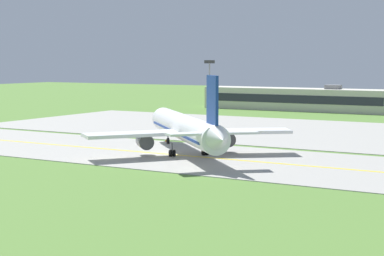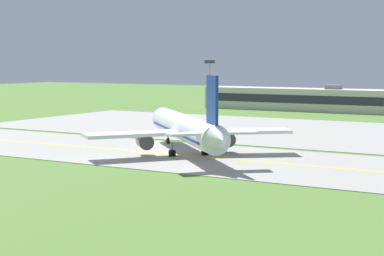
% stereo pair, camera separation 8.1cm
% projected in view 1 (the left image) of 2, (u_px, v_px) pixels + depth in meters
% --- Properties ---
extents(ground_plane, '(500.00, 500.00, 0.00)m').
position_uv_depth(ground_plane, '(156.00, 154.00, 103.36)').
color(ground_plane, '#517A33').
extents(taxiway_strip, '(240.00, 28.00, 0.10)m').
position_uv_depth(taxiway_strip, '(156.00, 154.00, 103.35)').
color(taxiway_strip, '#9E9B93').
rests_on(taxiway_strip, ground).
extents(apron_pad, '(140.00, 52.00, 0.10)m').
position_uv_depth(apron_pad, '(309.00, 132.00, 134.57)').
color(apron_pad, '#9E9B93').
rests_on(apron_pad, ground).
extents(taxiway_centreline, '(220.00, 0.60, 0.01)m').
position_uv_depth(taxiway_centreline, '(156.00, 153.00, 103.34)').
color(taxiway_centreline, yellow).
rests_on(taxiway_centreline, taxiway_strip).
extents(airplane_lead, '(30.98, 31.48, 12.70)m').
position_uv_depth(airplane_lead, '(186.00, 129.00, 101.67)').
color(airplane_lead, white).
rests_on(airplane_lead, ground).
extents(terminal_building, '(55.93, 10.22, 7.68)m').
position_uv_depth(terminal_building, '(296.00, 99.00, 193.07)').
color(terminal_building, beige).
rests_on(terminal_building, ground).
extents(apron_light_mast, '(2.40, 0.50, 14.70)m').
position_uv_depth(apron_light_mast, '(209.00, 85.00, 145.19)').
color(apron_light_mast, gray).
rests_on(apron_light_mast, ground).
extents(traffic_cone_near_edge, '(0.44, 0.44, 0.60)m').
position_uv_depth(traffic_cone_near_edge, '(166.00, 141.00, 117.74)').
color(traffic_cone_near_edge, orange).
rests_on(traffic_cone_near_edge, ground).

